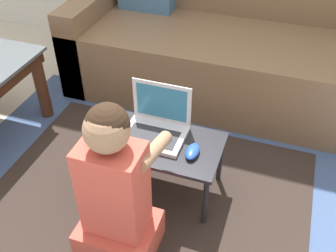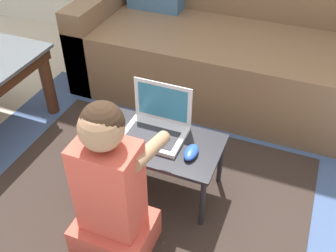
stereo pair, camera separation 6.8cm
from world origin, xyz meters
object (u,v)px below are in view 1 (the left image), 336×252
at_px(couch, 241,48).
at_px(laptop_desk, 153,146).
at_px(computer_mouse, 193,151).
at_px(person_seated, 116,193).
at_px(laptop, 156,127).

height_order(couch, laptop_desk, couch).
bearing_deg(couch, computer_mouse, -90.99).
height_order(couch, person_seated, couch).
height_order(laptop_desk, computer_mouse, computer_mouse).
distance_m(laptop_desk, computer_mouse, 0.20).
distance_m(couch, laptop, 0.97).
bearing_deg(computer_mouse, person_seated, -121.20).
distance_m(couch, computer_mouse, 1.03).
distance_m(laptop_desk, laptop, 0.09).
relative_size(laptop_desk, computer_mouse, 5.79).
relative_size(couch, laptop, 7.53).
distance_m(computer_mouse, person_seated, 0.40).
distance_m(couch, laptop_desk, 1.02).
height_order(laptop, computer_mouse, laptop).
xyz_separation_m(couch, laptop_desk, (-0.21, -1.00, -0.04)).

